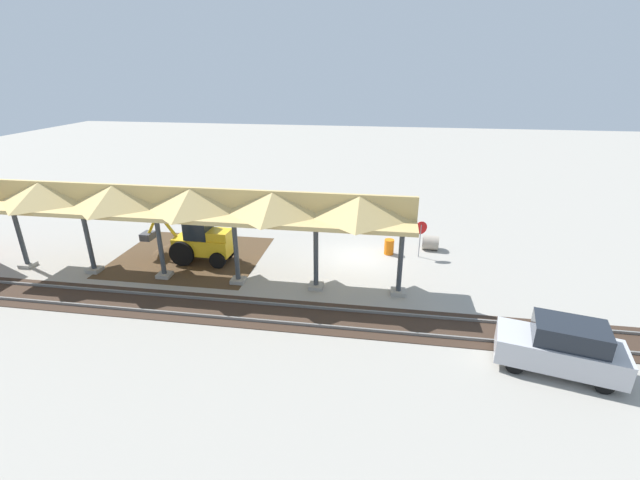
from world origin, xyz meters
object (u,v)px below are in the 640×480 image
(concrete_pipe, at_px, (431,243))
(distant_parked_car, at_px, (562,347))
(stop_sign, at_px, (421,232))
(traffic_barrel, at_px, (389,247))
(backhoe, at_px, (200,240))

(concrete_pipe, height_order, distant_parked_car, distant_parked_car)
(stop_sign, height_order, concrete_pipe, stop_sign)
(distant_parked_car, bearing_deg, traffic_barrel, -57.68)
(stop_sign, distance_m, backhoe, 12.39)
(stop_sign, distance_m, traffic_barrel, 2.04)
(traffic_barrel, bearing_deg, concrete_pipe, -156.06)
(concrete_pipe, xyz_separation_m, distant_parked_car, (-3.60, 10.68, 0.56))
(stop_sign, xyz_separation_m, concrete_pipe, (-0.76, -1.24, -1.12))
(stop_sign, xyz_separation_m, distant_parked_car, (-4.36, 9.45, -0.57))
(concrete_pipe, bearing_deg, traffic_barrel, 23.94)
(backhoe, bearing_deg, distant_parked_car, 157.09)
(stop_sign, bearing_deg, concrete_pipe, -121.52)
(stop_sign, height_order, backhoe, backhoe)
(stop_sign, bearing_deg, backhoe, 11.54)
(backhoe, relative_size, distant_parked_car, 1.18)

